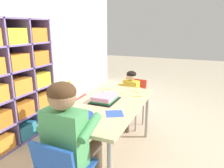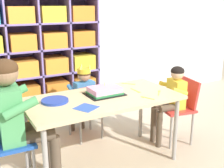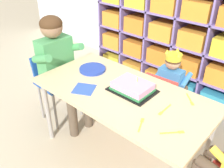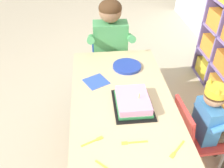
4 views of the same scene
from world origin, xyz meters
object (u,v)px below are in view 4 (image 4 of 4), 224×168
at_px(adult_helper_seated, 111,47).
at_px(birthday_cake_on_tray, 133,102).
at_px(child_with_crown, 213,119).
at_px(classroom_chair_adult_side, 110,62).
at_px(activity_table, 123,107).
at_px(fork_at_table_front_edge, 94,141).
at_px(fork_beside_plate_stack, 177,150).
at_px(paper_plate_stack, 127,66).
at_px(fork_near_cake_tray, 133,142).
at_px(classroom_chair_blue, 194,134).

height_order(adult_helper_seated, birthday_cake_on_tray, adult_helper_seated).
distance_m(child_with_crown, classroom_chair_adult_side, 1.10).
relative_size(activity_table, fork_at_table_front_edge, 10.67).
height_order(child_with_crown, fork_beside_plate_stack, child_with_crown).
bearing_deg(birthday_cake_on_tray, adult_helper_seated, -174.92).
relative_size(adult_helper_seated, fork_at_table_front_edge, 8.42).
xyz_separation_m(paper_plate_stack, fork_at_table_front_edge, (0.71, -0.29, -0.01)).
height_order(paper_plate_stack, fork_near_cake_tray, paper_plate_stack).
height_order(classroom_chair_adult_side, fork_at_table_front_edge, classroom_chair_adult_side).
relative_size(birthday_cake_on_tray, paper_plate_stack, 1.46).
relative_size(child_with_crown, birthday_cake_on_tray, 2.50).
distance_m(classroom_chair_blue, fork_at_table_front_edge, 0.79).
bearing_deg(fork_beside_plate_stack, child_with_crown, -2.57).
xyz_separation_m(classroom_chair_blue, paper_plate_stack, (-0.48, -0.42, 0.29)).
bearing_deg(classroom_chair_adult_side, fork_beside_plate_stack, -77.54).
xyz_separation_m(classroom_chair_blue, fork_at_table_front_edge, (0.23, -0.71, 0.28)).
distance_m(adult_helper_seated, birthday_cake_on_tray, 0.77).
bearing_deg(classroom_chair_blue, fork_near_cake_tray, 114.86).
xyz_separation_m(child_with_crown, fork_near_cake_tray, (0.27, -0.61, 0.14)).
bearing_deg(child_with_crown, fork_near_cake_tray, 110.82).
bearing_deg(paper_plate_stack, classroom_chair_blue, 40.94).
height_order(activity_table, paper_plate_stack, paper_plate_stack).
relative_size(classroom_chair_adult_side, fork_beside_plate_stack, 5.90).
xyz_separation_m(fork_near_cake_tray, fork_beside_plate_stack, (0.07, 0.22, 0.00)).
distance_m(classroom_chair_blue, child_with_crown, 0.18).
bearing_deg(child_with_crown, fork_beside_plate_stack, 128.44).
distance_m(adult_helper_seated, paper_plate_stack, 0.33).
xyz_separation_m(classroom_chair_adult_side, adult_helper_seated, (0.11, -0.00, 0.22)).
distance_m(birthday_cake_on_tray, fork_beside_plate_stack, 0.41).
bearing_deg(activity_table, fork_near_cake_tray, 1.19).
relative_size(child_with_crown, fork_beside_plate_stack, 7.13).
xyz_separation_m(adult_helper_seated, fork_beside_plate_stack, (1.13, 0.24, -0.01)).
xyz_separation_m(child_with_crown, fork_at_table_front_edge, (0.24, -0.82, 0.14)).
bearing_deg(fork_at_table_front_edge, child_with_crown, 172.30).
relative_size(classroom_chair_blue, paper_plate_stack, 2.81).
bearing_deg(fork_near_cake_tray, fork_at_table_front_edge, 171.11).
height_order(child_with_crown, paper_plate_stack, child_with_crown).
bearing_deg(fork_beside_plate_stack, paper_plate_stack, 55.78).
distance_m(child_with_crown, paper_plate_stack, 0.73).
height_order(fork_at_table_front_edge, fork_beside_plate_stack, same).
bearing_deg(paper_plate_stack, activity_table, -12.19).
xyz_separation_m(birthday_cake_on_tray, fork_near_cake_tray, (0.30, -0.05, -0.03)).
xyz_separation_m(activity_table, paper_plate_stack, (-0.40, 0.09, 0.07)).
distance_m(paper_plate_stack, fork_at_table_front_edge, 0.77).
bearing_deg(birthday_cake_on_tray, fork_near_cake_tray, -9.33).
bearing_deg(child_with_crown, birthday_cake_on_tray, 83.78).
bearing_deg(birthday_cake_on_tray, activity_table, -131.58).
bearing_deg(fork_at_table_front_edge, activity_table, -146.45).
distance_m(child_with_crown, fork_near_cake_tray, 0.68).
bearing_deg(paper_plate_stack, fork_at_table_front_edge, -22.01).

